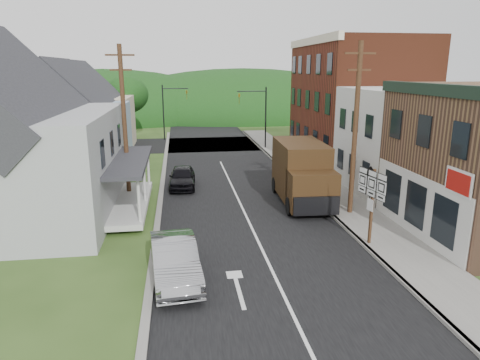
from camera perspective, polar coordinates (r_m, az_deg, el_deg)
name	(u,v)px	position (r m, az deg, el deg)	size (l,w,h in m)	color
ground	(260,246)	(19.29, 2.70, -8.78)	(120.00, 120.00, 0.00)	#2D4719
road	(232,187)	(28.63, -1.06, -0.91)	(9.00, 90.00, 0.02)	black
cross_road	(212,144)	(45.16, -3.76, 4.80)	(60.00, 9.00, 0.02)	black
sidewalk_right	(327,190)	(28.07, 11.51, -1.36)	(2.80, 55.00, 0.15)	slate
curb_right	(307,191)	(27.65, 8.87, -1.48)	(0.20, 55.00, 0.15)	slate
curb_left	(161,197)	(26.52, -10.54, -2.29)	(0.30, 55.00, 0.12)	slate
storefront_white	(414,141)	(29.24, 22.21, 4.86)	(8.00, 7.00, 6.50)	silver
storefront_red	(356,102)	(37.49, 15.17, 10.04)	(8.00, 12.00, 10.00)	#5E2816
house_gray	(11,137)	(25.14, -28.20, 5.06)	(10.20, 12.24, 8.35)	#A0A3A5
house_blue	(79,122)	(35.43, -20.68, 7.25)	(7.14, 8.16, 7.28)	#8BA5BE
house_cream	(94,111)	(44.30, -18.91, 8.69)	(7.14, 8.16, 7.28)	beige
utility_pole_right	(355,129)	(22.94, 15.12, 6.60)	(1.60, 0.26, 9.00)	#472D19
utility_pole_left	(124,122)	(25.74, -15.16, 7.42)	(1.60, 0.26, 9.00)	#472D19
traffic_signal_right	(259,111)	(41.78, 2.51, 9.23)	(2.87, 0.20, 6.00)	black
traffic_signal_left	(170,106)	(48.04, -9.37, 9.75)	(2.87, 0.20, 6.00)	black
tree_left_d	(126,95)	(49.77, -14.91, 10.92)	(4.80, 4.80, 6.94)	#382616
forested_ridge	(199,116)	(72.86, -5.53, 8.49)	(90.00, 30.00, 16.00)	#11340F
silver_sedan	(175,260)	(16.30, -8.70, -10.54)	(1.62, 4.65, 1.53)	#9F9FA4
dark_sedan	(182,177)	(28.55, -7.69, 0.37)	(1.66, 4.12, 1.40)	black
delivery_van	(302,173)	(25.07, 8.30, 0.90)	(2.86, 6.40, 3.52)	#331F0E
route_sign_cluster	(372,196)	(19.33, 17.16, -2.04)	(0.41, 1.90, 3.36)	#472D19
warning_sign	(371,182)	(24.18, 17.01, -0.25)	(0.28, 0.63, 2.46)	black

